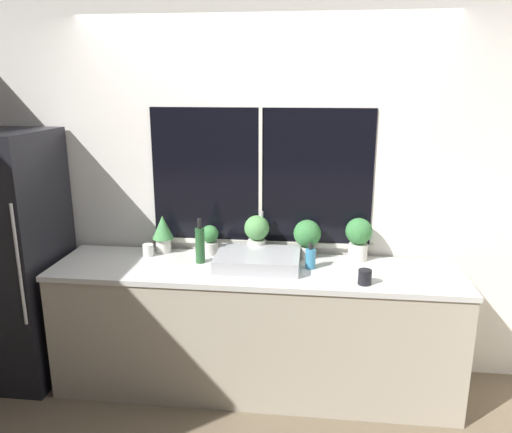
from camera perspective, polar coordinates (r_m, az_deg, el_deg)
ground_plane at (r=3.46m, az=-0.79°, el=-21.51°), size 14.00×14.00×0.00m
wall_back at (r=3.53m, az=0.58°, el=3.47°), size 8.00×0.09×2.70m
wall_left at (r=5.12m, az=-26.15°, el=5.57°), size 0.06×7.00×2.70m
counter at (r=3.48m, az=-0.14°, el=-12.65°), size 2.69×0.64×0.88m
refrigerator at (r=3.90m, az=-26.78°, el=-4.25°), size 0.72×0.70×1.76m
sink at (r=3.31m, az=0.21°, el=-4.95°), size 0.55×0.45×0.32m
potted_plant_far_left at (r=3.61m, az=-10.60°, el=-1.69°), size 0.15×0.15×0.27m
potted_plant_left at (r=3.54m, az=-5.29°, el=-2.61°), size 0.12×0.12×0.21m
potted_plant_center at (r=3.47m, az=0.09°, el=-1.91°), size 0.17×0.17×0.29m
potted_plant_right at (r=3.45m, az=5.87°, el=-2.21°), size 0.19×0.19×0.27m
potted_plant_far_right at (r=3.46m, az=11.64°, el=-2.22°), size 0.18×0.18×0.29m
soap_bottle at (r=3.29m, az=6.24°, el=-4.74°), size 0.07×0.07×0.17m
bottle_tall at (r=3.37m, az=-6.42°, el=-3.18°), size 0.06×0.06×0.31m
mug_black at (r=3.10m, az=12.33°, el=-6.77°), size 0.08×0.08×0.09m
mug_white at (r=3.58m, az=-12.22°, el=-3.78°), size 0.07×0.07×0.08m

